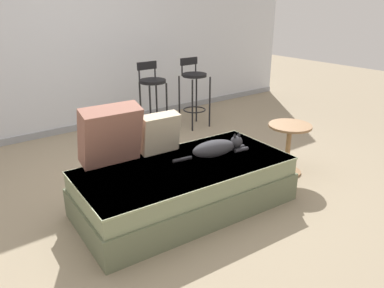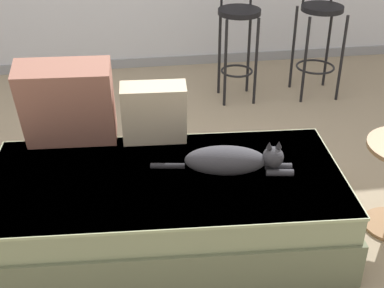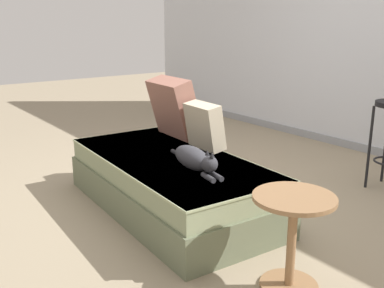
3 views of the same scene
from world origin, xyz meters
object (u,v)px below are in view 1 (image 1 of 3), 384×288
(couch, at_px, (185,186))
(throw_pillow_middle, at_px, (160,133))
(throw_pillow_corner, at_px, (110,135))
(cat, at_px, (217,148))
(bar_stool_near_window, at_px, (152,91))
(bar_stool_by_doorway, at_px, (194,86))
(side_table, at_px, (289,142))

(couch, xyz_separation_m, throw_pillow_middle, (-0.03, 0.35, 0.39))
(throw_pillow_corner, relative_size, cat, 0.71)
(bar_stool_near_window, relative_size, bar_stool_by_doorway, 1.01)
(bar_stool_near_window, xyz_separation_m, bar_stool_by_doorway, (0.68, -0.00, -0.03))
(couch, height_order, throw_pillow_middle, throw_pillow_middle)
(couch, distance_m, bar_stool_near_window, 1.98)
(throw_pillow_corner, distance_m, bar_stool_by_doorway, 2.39)
(bar_stool_near_window, bearing_deg, side_table, -74.70)
(throw_pillow_corner, bearing_deg, side_table, -14.52)
(throw_pillow_middle, bearing_deg, couch, -85.88)
(throw_pillow_corner, bearing_deg, couch, -37.93)
(throw_pillow_corner, height_order, cat, throw_pillow_corner)
(cat, bearing_deg, couch, 176.70)
(throw_pillow_middle, relative_size, cat, 0.51)
(throw_pillow_middle, bearing_deg, throw_pillow_corner, 176.60)
(throw_pillow_middle, xyz_separation_m, side_table, (1.30, -0.43, -0.26))
(bar_stool_near_window, distance_m, bar_stool_by_doorway, 0.68)
(throw_pillow_middle, bearing_deg, side_table, -18.26)
(throw_pillow_corner, xyz_separation_m, side_table, (1.77, -0.46, -0.33))
(bar_stool_by_doorway, height_order, side_table, bar_stool_by_doorway)
(throw_pillow_middle, xyz_separation_m, bar_stool_by_doorway, (1.48, 1.42, -0.02))
(throw_pillow_corner, bearing_deg, throw_pillow_middle, -3.40)
(cat, distance_m, bar_stool_by_doorway, 2.11)
(couch, bearing_deg, cat, -3.30)
(couch, height_order, throw_pillow_corner, throw_pillow_corner)
(couch, distance_m, throw_pillow_corner, 0.78)
(couch, xyz_separation_m, cat, (0.34, -0.02, 0.28))
(throw_pillow_corner, height_order, side_table, throw_pillow_corner)
(couch, height_order, bar_stool_by_doorway, bar_stool_by_doorway)
(cat, height_order, bar_stool_near_window, bar_stool_near_window)
(throw_pillow_corner, distance_m, throw_pillow_middle, 0.47)
(couch, bearing_deg, throw_pillow_middle, 94.12)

